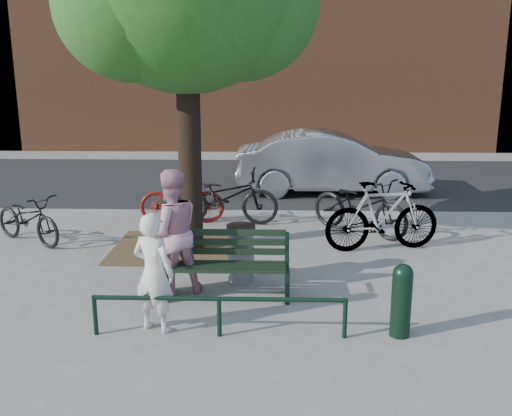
{
  "coord_description": "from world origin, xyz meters",
  "views": [
    {
      "loc": [
        0.63,
        -7.48,
        3.16
      ],
      "look_at": [
        0.38,
        1.0,
        1.05
      ],
      "focal_mm": 40.0,
      "sensor_mm": 36.0,
      "label": 1
    }
  ],
  "objects_px": {
    "person_right": "(171,232)",
    "litter_bin": "(241,253)",
    "parked_car": "(332,162)",
    "bollard": "(402,298)",
    "park_bench": "(227,263)",
    "bicycle_c": "(225,197)",
    "person_left": "(154,273)"
  },
  "relations": [
    {
      "from": "bicycle_c",
      "to": "parked_car",
      "type": "relative_size",
      "value": 0.46
    },
    {
      "from": "litter_bin",
      "to": "parked_car",
      "type": "distance_m",
      "value": 6.57
    },
    {
      "from": "park_bench",
      "to": "bollard",
      "type": "xyz_separation_m",
      "value": [
        2.17,
        -1.2,
        0.01
      ]
    },
    {
      "from": "person_right",
      "to": "parked_car",
      "type": "bearing_deg",
      "value": -139.72
    },
    {
      "from": "park_bench",
      "to": "bicycle_c",
      "type": "distance_m",
      "value": 3.79
    },
    {
      "from": "person_right",
      "to": "parked_car",
      "type": "xyz_separation_m",
      "value": [
        2.92,
        6.73,
        -0.11
      ]
    },
    {
      "from": "bollard",
      "to": "litter_bin",
      "type": "distance_m",
      "value": 2.64
    },
    {
      "from": "park_bench",
      "to": "person_right",
      "type": "height_order",
      "value": "person_right"
    },
    {
      "from": "bicycle_c",
      "to": "person_left",
      "type": "bearing_deg",
      "value": 177.17
    },
    {
      "from": "person_right",
      "to": "bicycle_c",
      "type": "xyz_separation_m",
      "value": [
        0.45,
        3.71,
        -0.33
      ]
    },
    {
      "from": "person_right",
      "to": "bicycle_c",
      "type": "relative_size",
      "value": 0.83
    },
    {
      "from": "park_bench",
      "to": "person_right",
      "type": "distance_m",
      "value": 0.9
    },
    {
      "from": "bicycle_c",
      "to": "person_right",
      "type": "bearing_deg",
      "value": 175.61
    },
    {
      "from": "person_right",
      "to": "bollard",
      "type": "bearing_deg",
      "value": 130.83
    },
    {
      "from": "person_right",
      "to": "bicycle_c",
      "type": "distance_m",
      "value": 3.76
    },
    {
      "from": "bollard",
      "to": "parked_car",
      "type": "xyz_separation_m",
      "value": [
        -0.05,
        7.98,
        0.3
      ]
    },
    {
      "from": "person_right",
      "to": "litter_bin",
      "type": "xyz_separation_m",
      "value": [
        0.96,
        0.47,
        -0.45
      ]
    },
    {
      "from": "person_left",
      "to": "parked_car",
      "type": "height_order",
      "value": "parked_car"
    },
    {
      "from": "person_right",
      "to": "litter_bin",
      "type": "height_order",
      "value": "person_right"
    },
    {
      "from": "person_left",
      "to": "bicycle_c",
      "type": "bearing_deg",
      "value": -73.01
    },
    {
      "from": "bicycle_c",
      "to": "parked_car",
      "type": "xyz_separation_m",
      "value": [
        2.47,
        3.01,
        0.22
      ]
    },
    {
      "from": "person_left",
      "to": "bicycle_c",
      "type": "distance_m",
      "value": 4.92
    },
    {
      "from": "park_bench",
      "to": "parked_car",
      "type": "xyz_separation_m",
      "value": [
        2.12,
        6.78,
        0.31
      ]
    },
    {
      "from": "person_right",
      "to": "bollard",
      "type": "relative_size",
      "value": 1.98
    },
    {
      "from": "parked_car",
      "to": "bollard",
      "type": "bearing_deg",
      "value": 179.77
    },
    {
      "from": "park_bench",
      "to": "bicycle_c",
      "type": "height_order",
      "value": "bicycle_c"
    },
    {
      "from": "park_bench",
      "to": "person_left",
      "type": "relative_size",
      "value": 1.17
    },
    {
      "from": "park_bench",
      "to": "person_left",
      "type": "height_order",
      "value": "person_left"
    },
    {
      "from": "bollard",
      "to": "litter_bin",
      "type": "xyz_separation_m",
      "value": [
        -2.01,
        1.72,
        -0.04
      ]
    },
    {
      "from": "litter_bin",
      "to": "bicycle_c",
      "type": "relative_size",
      "value": 0.41
    },
    {
      "from": "person_left",
      "to": "person_right",
      "type": "relative_size",
      "value": 0.83
    },
    {
      "from": "person_right",
      "to": "bollard",
      "type": "height_order",
      "value": "person_right"
    }
  ]
}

